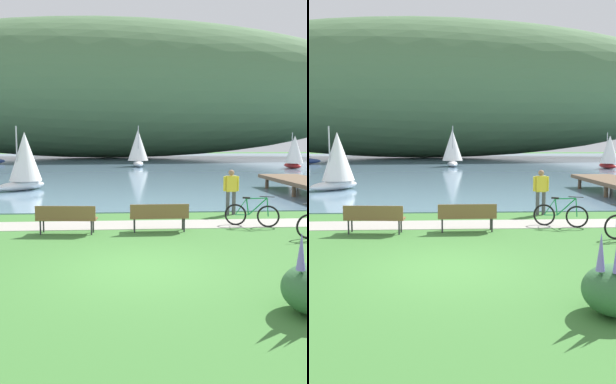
% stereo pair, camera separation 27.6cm
% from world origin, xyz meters
% --- Properties ---
extents(ground_plane, '(200.00, 200.00, 0.00)m').
position_xyz_m(ground_plane, '(0.00, 0.00, 0.00)').
color(ground_plane, '#3D7533').
extents(bay_water, '(180.00, 80.00, 0.04)m').
position_xyz_m(bay_water, '(0.00, 47.26, 0.02)').
color(bay_water, '#6B8EA8').
rests_on(bay_water, ground).
extents(distant_hillside, '(96.98, 28.00, 22.50)m').
position_xyz_m(distant_hillside, '(-3.07, 63.54, 11.29)').
color(distant_hillside, '#4C7047').
rests_on(distant_hillside, bay_water).
extents(shoreline_path, '(60.00, 1.50, 0.01)m').
position_xyz_m(shoreline_path, '(0.00, 4.91, 0.01)').
color(shoreline_path, '#A39E93').
rests_on(shoreline_path, ground).
extents(park_bench_near_camera, '(1.84, 0.64, 0.88)m').
position_xyz_m(park_bench_near_camera, '(-2.07, 3.63, 0.52)').
color(park_bench_near_camera, brown).
rests_on(park_bench_near_camera, ground).
extents(park_bench_further_along, '(1.80, 0.50, 0.88)m').
position_xyz_m(park_bench_further_along, '(0.74, 3.79, 0.52)').
color(park_bench_further_along, brown).
rests_on(park_bench_further_along, ground).
extents(bicycle_beside_path, '(1.66, 0.73, 1.01)m').
position_xyz_m(bicycle_beside_path, '(3.83, 4.40, 0.40)').
color(bicycle_beside_path, black).
rests_on(bicycle_beside_path, ground).
extents(person_at_shoreline, '(0.61, 0.24, 1.71)m').
position_xyz_m(person_at_shoreline, '(3.71, 6.70, 0.98)').
color(person_at_shoreline, '#4C4C51').
rests_on(person_at_shoreline, ground).
extents(sailboat_nearest_to_shore, '(2.78, 2.92, 3.57)m').
position_xyz_m(sailboat_nearest_to_shore, '(-5.92, 15.22, 1.72)').
color(sailboat_nearest_to_shore, white).
rests_on(sailboat_nearest_to_shore, bay_water).
extents(sailboat_mid_bay, '(2.30, 3.78, 4.41)m').
position_xyz_m(sailboat_mid_bay, '(1.16, 37.33, 2.12)').
color(sailboat_mid_bay, white).
rests_on(sailboat_mid_bay, bay_water).
extents(sailboat_toward_hillside, '(2.05, 3.18, 3.64)m').
position_xyz_m(sailboat_toward_hillside, '(16.83, 32.92, 1.75)').
color(sailboat_toward_hillside, '#B22323').
rests_on(sailboat_toward_hillside, bay_water).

